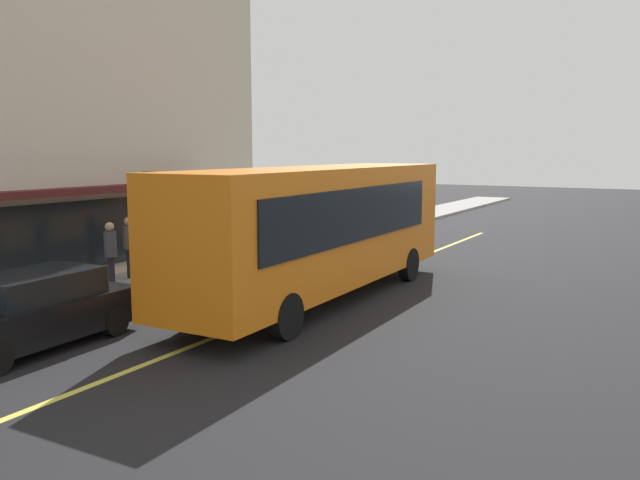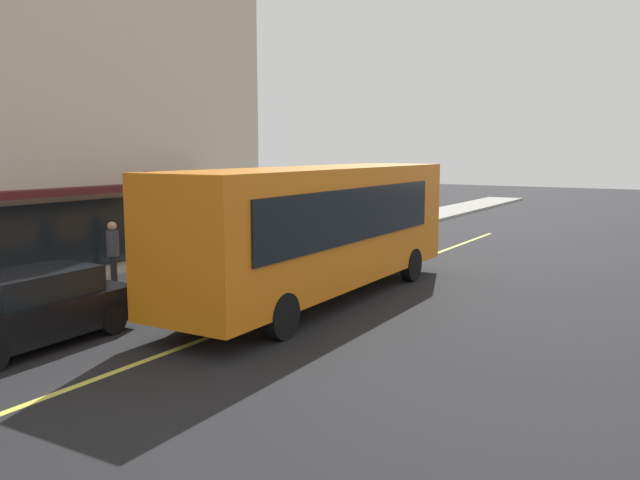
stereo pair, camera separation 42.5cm
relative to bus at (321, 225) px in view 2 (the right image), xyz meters
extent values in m
plane|color=black|center=(-2.08, 0.20, -1.99)|extent=(120.00, 120.00, 0.00)
cube|color=#9E9B93|center=(-2.08, 5.52, -1.91)|extent=(80.00, 2.72, 0.15)
cube|color=#D8D14C|center=(-2.08, 0.20, -1.98)|extent=(36.00, 0.16, 0.01)
cube|color=orange|center=(-0.04, 0.00, 0.01)|extent=(11.04, 2.68, 3.00)
cube|color=black|center=(5.41, 0.09, 0.37)|extent=(0.15, 2.10, 1.80)
cube|color=black|center=(-0.36, 1.26, 0.37)|extent=(8.80, 0.20, 1.32)
cube|color=black|center=(-0.32, -1.28, 0.37)|extent=(8.80, 0.20, 1.32)
cube|color=#0CF259|center=(5.48, 0.09, 1.26)|extent=(0.11, 1.90, 0.36)
cube|color=#2D2D33|center=(5.51, 0.09, -1.24)|extent=(0.20, 2.40, 0.40)
cylinder|color=black|center=(3.46, 1.19, -1.49)|extent=(1.00, 0.32, 1.00)
cylinder|color=black|center=(3.50, -1.07, -1.49)|extent=(1.00, 0.32, 1.00)
cylinder|color=black|center=(-3.58, 1.07, -1.49)|extent=(1.00, 0.32, 1.00)
cylinder|color=black|center=(-3.54, -1.19, -1.49)|extent=(1.00, 0.32, 1.00)
cylinder|color=#2D2D33|center=(-1.36, 4.51, -0.24)|extent=(0.12, 0.12, 3.20)
cube|color=black|center=(-1.36, 4.71, 0.91)|extent=(0.30, 0.30, 0.90)
sphere|color=red|center=(-1.36, 4.88, 1.18)|extent=(0.18, 0.18, 0.18)
sphere|color=orange|center=(-1.36, 4.88, 0.91)|extent=(0.18, 0.18, 0.18)
sphere|color=green|center=(-1.36, 4.88, 0.64)|extent=(0.18, 0.18, 0.18)
cube|color=black|center=(-6.58, 2.90, -1.39)|extent=(4.37, 1.99, 0.75)
cube|color=black|center=(-6.43, 2.91, -0.74)|extent=(2.47, 1.62, 0.55)
cylinder|color=black|center=(-5.13, 2.14, -1.67)|extent=(0.65, 0.25, 0.64)
cylinder|color=black|center=(-5.20, 3.78, -1.67)|extent=(0.65, 0.25, 0.64)
cylinder|color=black|center=(-0.98, 6.01, -1.39)|extent=(0.18, 0.18, 0.88)
cylinder|color=#594C47|center=(-0.98, 6.01, -0.60)|extent=(0.34, 0.34, 0.70)
sphere|color=tan|center=(-0.98, 6.01, -0.13)|extent=(0.25, 0.25, 0.25)
cylinder|color=black|center=(-2.31, 5.32, -1.39)|extent=(0.18, 0.18, 0.89)
cylinder|color=#3F3F47|center=(-2.31, 5.32, -0.59)|extent=(0.34, 0.34, 0.70)
sphere|color=tan|center=(-2.31, 5.32, -0.12)|extent=(0.25, 0.25, 0.25)
camera|label=1|loc=(-14.51, -8.33, 1.95)|focal=36.11mm
camera|label=2|loc=(-14.29, -8.69, 1.95)|focal=36.11mm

